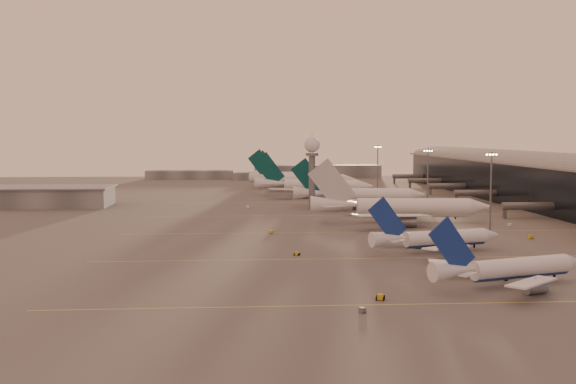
{
  "coord_description": "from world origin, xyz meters",
  "views": [
    {
      "loc": [
        -22.56,
        -151.3,
        30.0
      ],
      "look_at": [
        -7.27,
        81.33,
        10.49
      ],
      "focal_mm": 42.0,
      "sensor_mm": 36.0,
      "label": 1
    }
  ],
  "objects": [
    {
      "name": "ground",
      "position": [
        0.0,
        0.0,
        0.0
      ],
      "size": [
        700.0,
        700.0,
        0.0
      ],
      "primitive_type": "plane",
      "color": "#504E4E",
      "rests_on": "ground"
    },
    {
      "name": "taxiway_markings",
      "position": [
        30.0,
        56.0,
        0.01
      ],
      "size": [
        180.0,
        185.25,
        0.02
      ],
      "color": "#E1DB4F",
      "rests_on": "ground"
    },
    {
      "name": "greentail_c",
      "position": [
        10.67,
        225.32,
        3.98
      ],
      "size": [
        60.89,
        48.58,
        22.53
      ],
      "color": "white",
      "rests_on": "ground"
    },
    {
      "name": "mast_d",
      "position": [
        48.0,
        200.0,
        13.74
      ],
      "size": [
        3.6,
        0.56,
        25.0
      ],
      "color": "slate",
      "rests_on": "ground"
    },
    {
      "name": "gsv_truck_a",
      "position": [
        -2.35,
        -40.2,
        1.01
      ],
      "size": [
        5.0,
        4.3,
        1.98
      ],
      "color": "#535557",
      "rests_on": "ground"
    },
    {
      "name": "mast_c",
      "position": [
        50.0,
        110.0,
        13.74
      ],
      "size": [
        3.6,
        0.56,
        25.0
      ],
      "color": "slate",
      "rests_on": "ground"
    },
    {
      "name": "gsv_truck_c",
      "position": [
        -13.99,
        52.93,
        1.11
      ],
      "size": [
        5.71,
        3.15,
        2.18
      ],
      "color": "gold",
      "rests_on": "ground"
    },
    {
      "name": "greentail_a",
      "position": [
        26.39,
        130.38,
        3.66
      ],
      "size": [
        57.11,
        45.99,
        20.74
      ],
      "color": "white",
      "rests_on": "ground"
    },
    {
      "name": "distant_horizon",
      "position": [
        2.62,
        325.14,
        3.89
      ],
      "size": [
        165.0,
        37.5,
        9.0
      ],
      "color": "slate",
      "rests_on": "ground"
    },
    {
      "name": "gsv_tug_hangar",
      "position": [
        43.17,
        150.4,
        0.47
      ],
      "size": [
        3.74,
        3.39,
        0.92
      ],
      "color": "silver",
      "rests_on": "ground"
    },
    {
      "name": "narrowbody_mid",
      "position": [
        26.9,
        17.4,
        3.02
      ],
      "size": [
        37.41,
        29.47,
        14.93
      ],
      "color": "white",
      "rests_on": "ground"
    },
    {
      "name": "gsv_truck_d",
      "position": [
        -20.88,
        125.58,
        1.25
      ],
      "size": [
        3.13,
        6.36,
        2.46
      ],
      "color": "silver",
      "rests_on": "ground"
    },
    {
      "name": "mast_b",
      "position": [
        55.0,
        55.0,
        13.74
      ],
      "size": [
        3.6,
        0.56,
        25.0
      ],
      "color": "slate",
      "rests_on": "ground"
    },
    {
      "name": "gsv_truck_b",
      "position": [
        61.25,
        38.11,
        1.15
      ],
      "size": [
        5.94,
        3.65,
        2.26
      ],
      "color": "gold",
      "rests_on": "ground"
    },
    {
      "name": "narrowbody_near",
      "position": [
        30.42,
        -22.12,
        2.99
      ],
      "size": [
        36.6,
        28.74,
        14.78
      ],
      "color": "white",
      "rests_on": "ground"
    },
    {
      "name": "hangar",
      "position": [
        -120.0,
        140.0,
        4.32
      ],
      "size": [
        82.0,
        27.0,
        8.5
      ],
      "color": "slate",
      "rests_on": "ground"
    },
    {
      "name": "radar_tower",
      "position": [
        5.0,
        120.0,
        20.95
      ],
      "size": [
        6.4,
        6.4,
        31.1
      ],
      "color": "slate",
      "rests_on": "ground"
    },
    {
      "name": "gsv_tug_near",
      "position": [
        2.23,
        -31.72,
        0.53
      ],
      "size": [
        3.21,
        4.13,
        1.04
      ],
      "color": "gold",
      "rests_on": "ground"
    },
    {
      "name": "terminal",
      "position": [
        107.88,
        110.09,
        10.52
      ],
      "size": [
        57.0,
        362.0,
        23.04
      ],
      "color": "black",
      "rests_on": "ground"
    },
    {
      "name": "gsv_tug_mid",
      "position": [
        -9.36,
        15.14,
        0.45
      ],
      "size": [
        3.52,
        2.85,
        0.87
      ],
      "color": "gold",
      "rests_on": "ground"
    },
    {
      "name": "gsv_catering_b",
      "position": [
        65.53,
        64.64,
        2.06
      ],
      "size": [
        5.48,
        3.8,
        4.12
      ],
      "color": "silver",
      "rests_on": "ground"
    },
    {
      "name": "greentail_b",
      "position": [
        12.13,
        181.39,
        3.88
      ],
      "size": [
        58.87,
        46.86,
        21.99
      ],
      "color": "white",
      "rests_on": "ground"
    },
    {
      "name": "widebody_white",
      "position": [
        31.8,
        77.13,
        3.87
      ],
      "size": [
        63.43,
        50.64,
        22.31
      ],
      "color": "white",
      "rests_on": "ground"
    },
    {
      "name": "gsv_tug_far",
      "position": [
        26.65,
        101.08,
        0.59
      ],
      "size": [
        4.45,
        4.6,
        1.15
      ],
      "color": "silver",
      "rests_on": "ground"
    },
    {
      "name": "greentail_d",
      "position": [
        11.64,
        255.93,
        3.74
      ],
      "size": [
        56.68,
        45.13,
        21.15
      ],
      "color": "white",
      "rests_on": "ground"
    }
  ]
}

